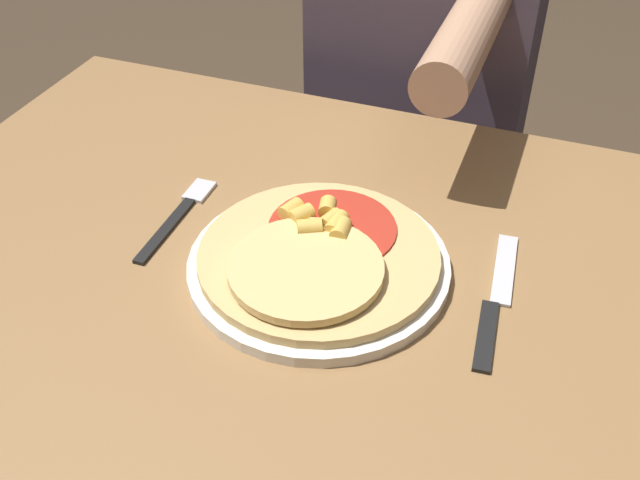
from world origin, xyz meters
name	(u,v)px	position (x,y,z in m)	size (l,w,h in m)	color
dining_table	(300,340)	(0.00, 0.00, 0.61)	(1.06, 0.76, 0.74)	olive
plate	(320,263)	(0.02, 0.00, 0.74)	(0.29, 0.29, 0.01)	silver
pizza	(318,253)	(0.02, 0.00, 0.76)	(0.27, 0.27, 0.04)	tan
fork	(180,214)	(-0.17, 0.04, 0.74)	(0.03, 0.18, 0.00)	black
knife	(496,300)	(0.22, 0.02, 0.74)	(0.03, 0.22, 0.00)	black
person_diner	(423,69)	(0.00, 0.57, 0.72)	(0.36, 0.52, 1.23)	#2D2D38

